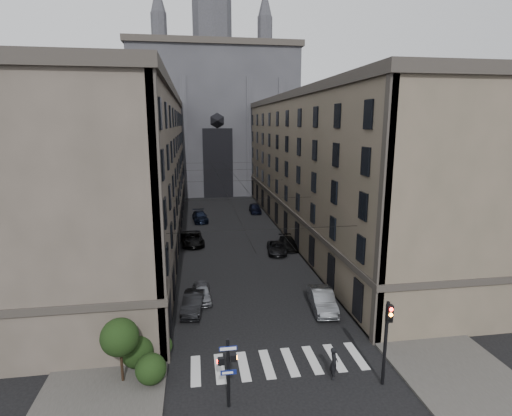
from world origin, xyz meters
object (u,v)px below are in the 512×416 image
gothic_tower (214,110)px  traffic_light_right (387,334)px  car_right_near (322,300)px  pedestrian (334,363)px  car_left_near (202,292)px  car_right_far (255,208)px  pedestrian_signal_left (228,368)px  car_left_midnear (193,303)px  car_left_midfar (192,239)px  car_right_midnear (277,248)px  car_right_midfar (288,243)px  car_left_far (200,217)px

gothic_tower → traffic_light_right: size_ratio=11.15×
car_right_near → pedestrian: (-2.17, -8.74, 0.17)m
traffic_light_right → car_left_near: 16.91m
car_right_far → pedestrian_signal_left: bearing=-98.3°
car_left_midnear → car_left_midfar: size_ratio=0.80×
gothic_tower → pedestrian: size_ratio=29.25×
car_right_midnear → car_right_midfar: car_right_midfar is taller
car_right_far → pedestrian: pedestrian is taller
car_left_midnear → car_left_midfar: car_left_midfar is taller
car_right_near → car_right_midnear: 14.88m
gothic_tower → car_right_midfar: size_ratio=12.82×
car_right_midfar → car_right_far: (-0.97, 20.29, 0.12)m
car_left_far → car_right_far: bearing=21.5°
car_left_midfar → pedestrian: pedestrian is taller
car_left_near → car_left_midnear: (-0.74, -2.05, 0.05)m
car_right_near → car_right_midfar: 16.43m
car_left_near → car_left_midfar: car_left_midfar is taller
pedestrian_signal_left → traffic_light_right: 9.18m
pedestrian → pedestrian_signal_left: bearing=121.9°
pedestrian_signal_left → car_left_midnear: bearing=98.9°
pedestrian → car_right_far: bearing=15.9°
car_right_midnear → pedestrian: pedestrian is taller
gothic_tower → car_left_midnear: 64.38m
car_right_near → car_left_midfar: bearing=124.1°
car_left_near → car_right_midfar: car_left_near is taller
gothic_tower → car_left_far: bearing=-97.6°
car_left_far → car_right_midnear: bearing=-68.5°
car_right_near → car_left_near: bearing=166.9°
car_right_midnear → car_left_near: bearing=-120.7°
traffic_light_right → car_left_midfar: 31.73m
car_left_midnear → car_right_far: 36.87m
car_left_midfar → pedestrian: bearing=-79.1°
car_left_midnear → car_right_midnear: bearing=61.6°
car_right_near → car_left_midnear: bearing=178.8°
car_left_midnear → car_right_midfar: car_left_midnear is taller
car_left_near → car_left_far: size_ratio=0.77×
car_right_near → car_right_midfar: (1.09, 16.40, -0.16)m
gothic_tower → pedestrian_signal_left: 75.15m
car_left_midfar → gothic_tower: bearing=77.6°
gothic_tower → car_right_near: (5.11, -63.22, -16.98)m
car_left_far → car_right_midnear: (8.64, -17.05, -0.13)m
car_right_midnear → car_right_near: bearing=-79.8°
gothic_tower → car_left_midfar: (-5.39, -43.38, -17.02)m
traffic_light_right → pedestrian: bearing=157.9°
car_right_midnear → pedestrian: 23.65m
car_left_near → pedestrian: pedestrian is taller
pedestrian_signal_left → car_left_far: bearing=90.9°
car_left_far → car_right_far: car_right_far is taller
traffic_light_right → car_left_far: 42.95m
car_left_midnear → car_right_midnear: size_ratio=0.97×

